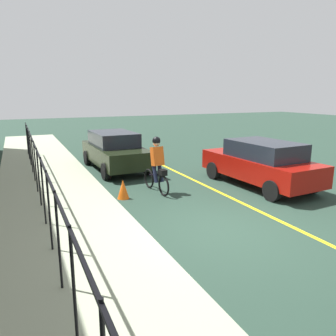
{
  "coord_description": "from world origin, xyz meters",
  "views": [
    {
      "loc": [
        -6.03,
        4.22,
        3.13
      ],
      "look_at": [
        2.49,
        0.27,
        1.0
      ],
      "focal_mm": 34.9,
      "sensor_mm": 36.0,
      "label": 1
    }
  ],
  "objects_px": {
    "patrol_sedan": "(261,163)",
    "cyclist_lead": "(157,165)",
    "parked_sedan_rear": "(115,150)",
    "traffic_cone_near": "(123,189)"
  },
  "relations": [
    {
      "from": "traffic_cone_near",
      "to": "patrol_sedan",
      "type": "bearing_deg",
      "value": -97.52
    },
    {
      "from": "parked_sedan_rear",
      "to": "cyclist_lead",
      "type": "bearing_deg",
      "value": 2.96
    },
    {
      "from": "cyclist_lead",
      "to": "patrol_sedan",
      "type": "bearing_deg",
      "value": -106.74
    },
    {
      "from": "parked_sedan_rear",
      "to": "traffic_cone_near",
      "type": "height_order",
      "value": "parked_sedan_rear"
    },
    {
      "from": "cyclist_lead",
      "to": "patrol_sedan",
      "type": "xyz_separation_m",
      "value": [
        -0.78,
        -3.55,
        -0.09
      ]
    },
    {
      "from": "cyclist_lead",
      "to": "traffic_cone_near",
      "type": "xyz_separation_m",
      "value": [
        -0.15,
        1.19,
        -0.61
      ]
    },
    {
      "from": "cyclist_lead",
      "to": "patrol_sedan",
      "type": "distance_m",
      "value": 3.63
    },
    {
      "from": "patrol_sedan",
      "to": "cyclist_lead",
      "type": "bearing_deg",
      "value": 74.84
    },
    {
      "from": "cyclist_lead",
      "to": "parked_sedan_rear",
      "type": "height_order",
      "value": "cyclist_lead"
    },
    {
      "from": "patrol_sedan",
      "to": "traffic_cone_near",
      "type": "relative_size",
      "value": 7.56
    }
  ]
}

